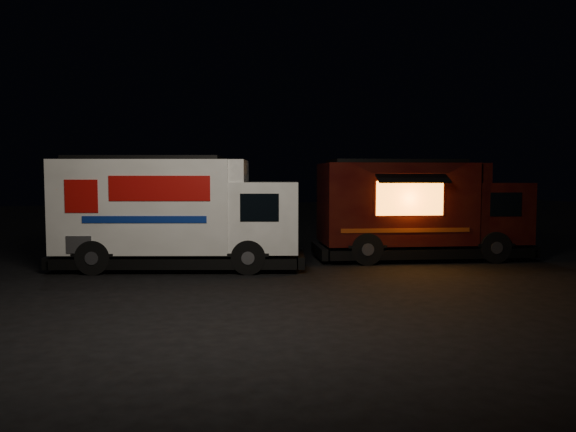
# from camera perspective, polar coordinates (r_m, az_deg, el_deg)

# --- Properties ---
(ground) EXTENTS (80.00, 80.00, 0.00)m
(ground) POSITION_cam_1_polar(r_m,az_deg,el_deg) (12.93, -4.29, -7.15)
(ground) COLOR black
(ground) RESTS_ON ground
(white_truck) EXTENTS (7.10, 3.95, 3.05)m
(white_truck) POSITION_cam_1_polar(r_m,az_deg,el_deg) (15.56, -10.89, 0.35)
(white_truck) COLOR white
(white_truck) RESTS_ON ground
(red_truck) EXTENTS (6.78, 3.44, 3.01)m
(red_truck) POSITION_cam_1_polar(r_m,az_deg,el_deg) (17.56, 13.41, 0.65)
(red_truck) COLOR #3C120A
(red_truck) RESTS_ON ground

